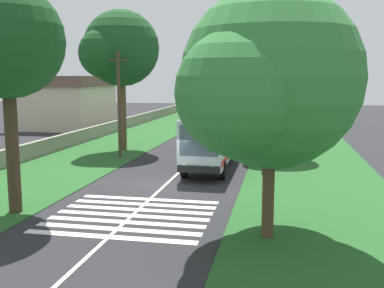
% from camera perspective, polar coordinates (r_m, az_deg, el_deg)
% --- Properties ---
extents(ground, '(160.00, 160.00, 0.00)m').
position_cam_1_polar(ground, '(25.18, -3.48, -5.25)').
color(ground, '#262628').
extents(grass_verge_left, '(120.00, 8.00, 0.04)m').
position_cam_1_polar(grass_verge_left, '(41.69, -9.23, 0.10)').
color(grass_verge_left, '#235623').
rests_on(grass_verge_left, ground).
extents(grass_verge_right, '(120.00, 8.00, 0.04)m').
position_cam_1_polar(grass_verge_right, '(39.18, 13.89, -0.56)').
color(grass_verge_right, '#235623').
rests_on(grass_verge_right, ground).
extents(centre_line, '(110.00, 0.16, 0.01)m').
position_cam_1_polar(centre_line, '(39.62, 1.96, -0.24)').
color(centre_line, silver).
rests_on(centre_line, ground).
extents(coach_bus, '(11.16, 2.62, 3.73)m').
position_cam_1_polar(coach_bus, '(30.44, 2.70, 1.22)').
color(coach_bus, silver).
rests_on(coach_bus, ground).
extents(zebra_crossing, '(5.85, 6.80, 0.01)m').
position_cam_1_polar(zebra_crossing, '(20.01, -7.55, -8.89)').
color(zebra_crossing, silver).
rests_on(zebra_crossing, ground).
extents(trailing_car_0, '(4.30, 1.78, 1.43)m').
position_cam_1_polar(trailing_car_0, '(50.84, 6.10, 2.36)').
color(trailing_car_0, black).
rests_on(trailing_car_0, ground).
extents(trailing_car_1, '(4.30, 1.78, 1.43)m').
position_cam_1_polar(trailing_car_1, '(60.22, 3.60, 3.32)').
color(trailing_car_1, '#145933').
rests_on(trailing_car_1, ground).
extents(trailing_car_2, '(4.30, 1.78, 1.43)m').
position_cam_1_polar(trailing_car_2, '(67.98, 4.13, 3.88)').
color(trailing_car_2, gray).
rests_on(trailing_car_2, ground).
extents(roadside_tree_left_0, '(5.80, 4.89, 9.85)m').
position_cam_1_polar(roadside_tree_left_0, '(21.07, -22.55, 11.45)').
color(roadside_tree_left_0, '#3D2D1E').
rests_on(roadside_tree_left_0, grass_verge_left).
extents(roadside_tree_left_1, '(6.97, 6.03, 11.20)m').
position_cam_1_polar(roadside_tree_left_1, '(37.31, -9.11, 11.53)').
color(roadside_tree_left_1, brown).
rests_on(roadside_tree_left_1, grass_verge_left).
extents(roadside_tree_left_2, '(6.76, 5.62, 10.32)m').
position_cam_1_polar(roadside_tree_left_2, '(68.06, 0.96, 9.57)').
color(roadside_tree_left_2, '#4C3826').
rests_on(roadside_tree_left_2, grass_verge_left).
extents(roadside_tree_right_0, '(5.58, 4.91, 8.22)m').
position_cam_1_polar(roadside_tree_right_0, '(53.84, 10.00, 7.96)').
color(roadside_tree_right_0, brown).
rests_on(roadside_tree_right_0, grass_verge_right).
extents(roadside_tree_right_1, '(6.26, 5.18, 10.02)m').
position_cam_1_polar(roadside_tree_right_1, '(35.26, 9.64, 10.48)').
color(roadside_tree_right_1, '#3D2D1E').
rests_on(roadside_tree_right_1, grass_verge_right).
extents(roadside_tree_right_2, '(7.62, 6.46, 9.09)m').
position_cam_1_polar(roadside_tree_right_2, '(16.45, 9.23, 7.62)').
color(roadside_tree_right_2, '#4C3826').
rests_on(roadside_tree_right_2, grass_verge_right).
extents(utility_pole, '(0.24, 1.40, 7.71)m').
position_cam_1_polar(utility_pole, '(33.83, -9.15, 5.06)').
color(utility_pole, '#473828').
rests_on(utility_pole, grass_verge_left).
extents(roadside_wall, '(70.00, 0.40, 1.19)m').
position_cam_1_polar(roadside_wall, '(47.46, -11.02, 1.80)').
color(roadside_wall, gray).
rests_on(roadside_wall, grass_verge_left).
extents(roadside_building, '(11.07, 9.29, 6.09)m').
position_cam_1_polar(roadside_building, '(56.34, -15.55, 5.17)').
color(roadside_building, beige).
rests_on(roadside_building, ground).
extents(pedestrian, '(0.34, 0.34, 1.69)m').
position_cam_1_polar(pedestrian, '(27.95, 9.04, -2.08)').
color(pedestrian, '#26262D').
rests_on(pedestrian, grass_verge_right).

